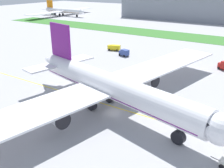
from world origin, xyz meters
TOP-DOWN VIEW (x-y plane):
  - ground_plane at (0.00, 0.00)m, footprint 600.00×600.00m
  - apron_taxi_line at (0.00, 2.76)m, footprint 280.00×0.36m
  - grass_median_strip at (0.00, 100.87)m, footprint 320.00×24.00m
  - airliner_foreground at (-1.77, 0.85)m, footprint 58.53×94.25m
  - ground_crew_wingwalker_starboard at (-10.19, 0.25)m, footprint 0.57×0.42m
  - service_truck_baggage_loader at (-32.24, 50.90)m, footprint 6.12×3.70m
  - service_truck_fuel_bowser at (-23.43, 45.24)m, footprint 4.80×3.54m
  - parked_airliner_far_left at (-145.20, 136.70)m, footprint 50.58×81.82m
  - terminal_building at (-32.37, 168.98)m, footprint 120.86×20.00m

SIDE VIEW (x-z plane):
  - ground_plane at x=0.00m, z-range 0.00..0.00m
  - apron_taxi_line at x=0.00m, z-range 0.00..0.01m
  - grass_median_strip at x=0.00m, z-range 0.00..0.10m
  - ground_crew_wingwalker_starboard at x=-10.19m, z-range 0.19..1.94m
  - service_truck_baggage_loader at x=-32.24m, z-range 0.17..2.76m
  - service_truck_fuel_bowser at x=-23.43m, z-range 0.10..2.97m
  - parked_airliner_far_left at x=-145.20m, z-range -2.22..11.62m
  - airliner_foreground at x=-1.77m, z-range -3.05..15.97m
  - terminal_building at x=-32.37m, z-range 0.00..18.00m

